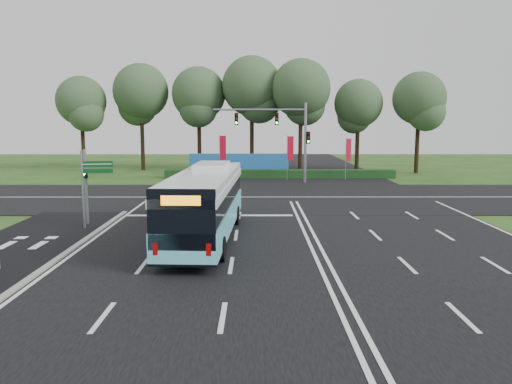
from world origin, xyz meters
TOP-DOWN VIEW (x-y plane):
  - ground at (0.00, 0.00)m, footprint 120.00×120.00m
  - road_main at (0.00, 0.00)m, footprint 20.00×120.00m
  - road_cross at (0.00, 12.00)m, footprint 120.00×14.00m
  - bike_path at (-12.50, -3.00)m, footprint 5.00×18.00m
  - kerb_strip at (-10.10, -3.00)m, footprint 0.25×18.00m
  - city_bus at (-4.66, -0.69)m, footprint 2.93×11.72m
  - pedestrian_signal at (-11.16, 2.50)m, footprint 0.35×0.44m
  - street_sign at (-10.66, 1.61)m, footprint 1.54×0.31m
  - banner_flag_left at (-5.42, 23.00)m, footprint 0.62×0.08m
  - banner_flag_mid at (0.81, 22.90)m, footprint 0.61×0.09m
  - banner_flag_right at (6.23, 23.10)m, footprint 0.55×0.25m
  - traffic_light_gantry at (0.21, 20.50)m, footprint 8.41×0.28m
  - hedge at (0.00, 24.50)m, footprint 22.00×1.20m
  - blue_hoarding at (-4.00, 27.00)m, footprint 10.00×0.30m
  - eucalyptus_row at (-3.64, 30.96)m, footprint 41.15×9.40m

SIDE VIEW (x-z plane):
  - ground at x=0.00m, z-range 0.00..0.00m
  - road_main at x=0.00m, z-range 0.00..0.04m
  - road_cross at x=0.00m, z-range 0.00..0.05m
  - bike_path at x=-12.50m, z-range 0.00..0.06m
  - kerb_strip at x=-10.10m, z-range 0.00..0.12m
  - hedge at x=0.00m, z-range 0.00..0.80m
  - blue_hoarding at x=-4.00m, z-range 0.00..2.20m
  - city_bus at x=-4.66m, z-range 0.01..3.35m
  - pedestrian_signal at x=-11.16m, z-range 0.18..4.15m
  - street_sign at x=-10.66m, z-range 0.52..4.50m
  - banner_flag_right at x=6.23m, z-range 0.62..4.52m
  - banner_flag_mid at x=0.81m, z-range 0.65..4.78m
  - banner_flag_left at x=-5.42m, z-range 0.65..4.85m
  - traffic_light_gantry at x=0.21m, z-range 1.16..8.16m
  - eucalyptus_row at x=-3.64m, z-range 2.16..14.52m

